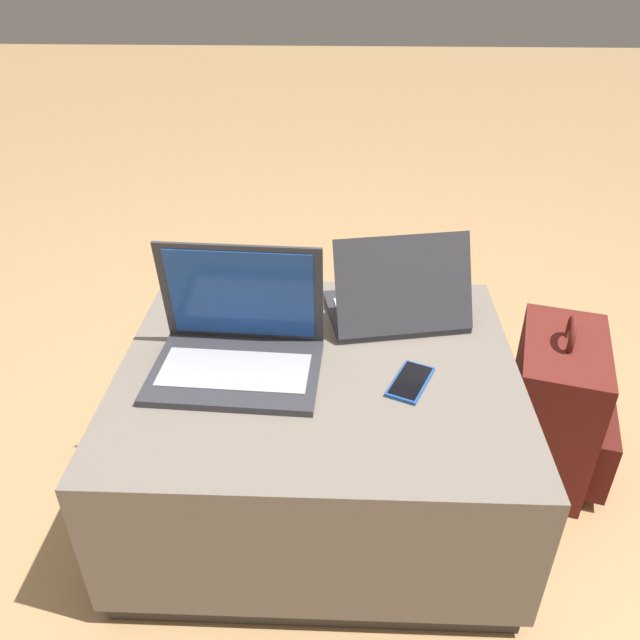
# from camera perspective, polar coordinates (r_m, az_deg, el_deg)

# --- Properties ---
(ground_plane) EXTENTS (14.00, 14.00, 0.00)m
(ground_plane) POSITION_cam_1_polar(r_m,az_deg,el_deg) (1.65, -0.12, -15.33)
(ground_plane) COLOR tan
(ottoman) EXTENTS (0.88, 0.76, 0.40)m
(ottoman) POSITION_cam_1_polar(r_m,az_deg,el_deg) (1.50, -0.13, -10.16)
(ottoman) COLOR #3D3832
(ottoman) RESTS_ON ground_plane
(laptop_near) EXTENTS (0.37, 0.27, 0.26)m
(laptop_near) POSITION_cam_1_polar(r_m,az_deg,el_deg) (1.36, -7.54, -2.20)
(laptop_near) COLOR #333338
(laptop_near) RESTS_ON ottoman
(laptop_far) EXTENTS (0.36, 0.29, 0.22)m
(laptop_far) POSITION_cam_1_polar(r_m,az_deg,el_deg) (1.52, 7.07, 1.62)
(laptop_far) COLOR #333338
(laptop_far) RESTS_ON ottoman
(cell_phone) EXTENTS (0.11, 0.15, 0.01)m
(cell_phone) POSITION_cam_1_polar(r_m,az_deg,el_deg) (1.34, 8.28, -5.61)
(cell_phone) COLOR #1E4C9E
(cell_phone) RESTS_ON ottoman
(backpack) EXTENTS (0.32, 0.37, 0.46)m
(backpack) POSITION_cam_1_polar(r_m,az_deg,el_deg) (1.69, 20.82, -7.77)
(backpack) COLOR #5B1E19
(backpack) RESTS_ON ground_plane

